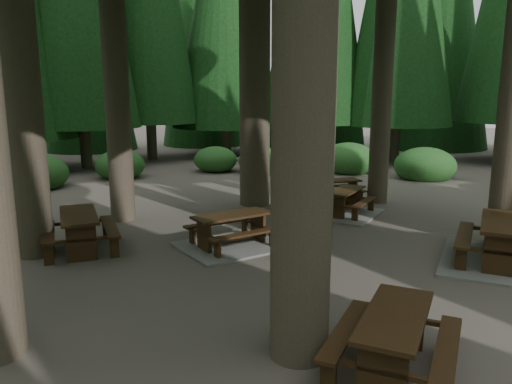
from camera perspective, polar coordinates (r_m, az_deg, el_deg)
ground at (r=10.63m, az=4.33°, el=-7.07°), size 80.00×80.00×0.00m
picnic_table_a at (r=11.03m, az=26.20°, el=-5.83°), size 3.28×3.06×0.89m
picnic_table_b at (r=11.33m, az=-19.55°, el=-3.69°), size 2.02×2.25×0.82m
picnic_table_c at (r=11.01m, az=-2.74°, el=-5.04°), size 2.38×2.04×0.74m
picnic_table_d at (r=15.57m, az=8.89°, el=0.54°), size 1.99×1.82×0.70m
picnic_table_e at (r=6.43m, az=15.53°, el=-15.37°), size 2.23×2.06×0.77m
picnic_table_f at (r=14.05m, az=10.05°, el=-1.63°), size 2.56×2.34×0.71m
shrub_ring at (r=11.50m, az=4.29°, el=-3.55°), size 23.86×24.64×1.49m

